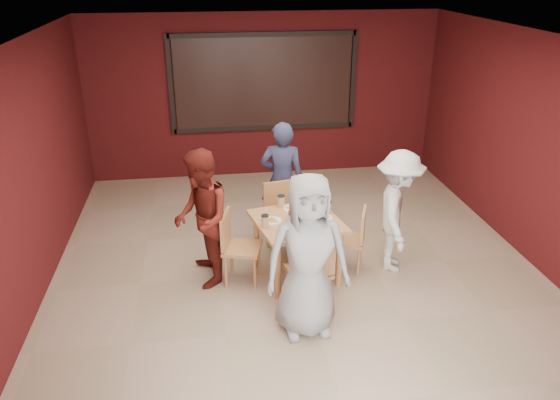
{
  "coord_description": "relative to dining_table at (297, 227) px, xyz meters",
  "views": [
    {
      "loc": [
        -1.06,
        -5.75,
        3.59
      ],
      "look_at": [
        -0.23,
        -0.06,
        1.03
      ],
      "focal_mm": 35.0,
      "sensor_mm": 36.0,
      "label": 1
    }
  ],
  "objects": [
    {
      "name": "floor",
      "position": [
        0.03,
        0.06,
        -0.67
      ],
      "size": [
        7.0,
        7.0,
        0.0
      ],
      "primitive_type": "plane",
      "color": "tan",
      "rests_on": "ground"
    },
    {
      "name": "chair_left",
      "position": [
        -0.73,
        0.01,
        -0.17
      ],
      "size": [
        0.52,
        0.52,
        0.88
      ],
      "color": "#BC7849",
      "rests_on": "floor"
    },
    {
      "name": "diner_front",
      "position": [
        -0.08,
        -1.06,
        0.21
      ],
      "size": [
        0.87,
        0.58,
        1.75
      ],
      "primitive_type": "imported",
      "rotation": [
        0.0,
        0.0,
        0.03
      ],
      "color": "#979797",
      "rests_on": "floor"
    },
    {
      "name": "chair_right",
      "position": [
        0.72,
        0.05,
        -0.2
      ],
      "size": [
        0.51,
        0.51,
        0.82
      ],
      "color": "#BC7849",
      "rests_on": "floor"
    },
    {
      "name": "chair_front",
      "position": [
        0.04,
        -0.72,
        -0.16
      ],
      "size": [
        0.51,
        0.51,
        0.89
      ],
      "color": "#BC7849",
      "rests_on": "floor"
    },
    {
      "name": "chair_back",
      "position": [
        -0.06,
        0.69,
        -0.14
      ],
      "size": [
        0.53,
        0.53,
        0.93
      ],
      "color": "#BC7849",
      "rests_on": "floor"
    },
    {
      "name": "dining_table",
      "position": [
        0.0,
        0.0,
        0.0
      ],
      "size": [
        1.14,
        1.14,
        0.91
      ],
      "color": "#BE754E",
      "rests_on": "floor"
    },
    {
      "name": "diner_left",
      "position": [
        -1.11,
        0.05,
        0.16
      ],
      "size": [
        0.69,
        0.85,
        1.65
      ],
      "primitive_type": "imported",
      "rotation": [
        0.0,
        0.0,
        -1.49
      ],
      "color": "#5F1912",
      "rests_on": "floor"
    },
    {
      "name": "window_blinds",
      "position": [
        0.03,
        3.51,
        0.98
      ],
      "size": [
        3.0,
        0.02,
        1.5
      ],
      "primitive_type": "cube",
      "color": "black"
    },
    {
      "name": "diner_back",
      "position": [
        -0.01,
        1.12,
        0.15
      ],
      "size": [
        0.67,
        0.52,
        1.64
      ],
      "primitive_type": "imported",
      "rotation": [
        0.0,
        0.0,
        2.91
      ],
      "color": "#2C2F4F",
      "rests_on": "floor"
    },
    {
      "name": "diner_right",
      "position": [
        1.25,
        0.03,
        0.1
      ],
      "size": [
        0.84,
        1.12,
        1.54
      ],
      "primitive_type": "imported",
      "rotation": [
        0.0,
        0.0,
        1.27
      ],
      "color": "silver",
      "rests_on": "floor"
    }
  ]
}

